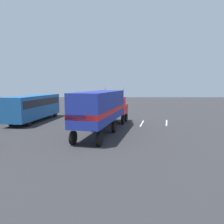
# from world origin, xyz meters

# --- Properties ---
(ground_plane) EXTENTS (120.00, 120.00, 0.00)m
(ground_plane) POSITION_xyz_m (0.00, 0.00, 0.00)
(ground_plane) COLOR #2D2D30
(lane_stripe_near) EXTENTS (4.32, 1.15, 0.01)m
(lane_stripe_near) POSITION_xyz_m (-0.60, -3.50, 0.01)
(lane_stripe_near) COLOR silver
(lane_stripe_near) RESTS_ON ground_plane
(lane_stripe_mid) EXTENTS (4.30, 1.25, 0.01)m
(lane_stripe_mid) POSITION_xyz_m (-0.19, -6.68, 0.01)
(lane_stripe_mid) COLOR silver
(lane_stripe_mid) RESTS_ON ground_plane
(semi_truck) EXTENTS (14.34, 5.80, 4.50)m
(semi_truck) POSITION_xyz_m (-5.56, 1.12, 2.52)
(semi_truck) COLOR red
(semi_truck) RESTS_ON ground_plane
(person_bystander) EXTENTS (0.42, 0.48, 1.63)m
(person_bystander) POSITION_xyz_m (-1.85, 2.59, 0.89)
(person_bystander) COLOR black
(person_bystander) RESTS_ON ground_plane
(parked_bus) EXTENTS (11.25, 4.11, 3.40)m
(parked_bus) POSITION_xyz_m (1.36, 10.46, 2.07)
(parked_bus) COLOR #1E5999
(parked_bus) RESTS_ON ground_plane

